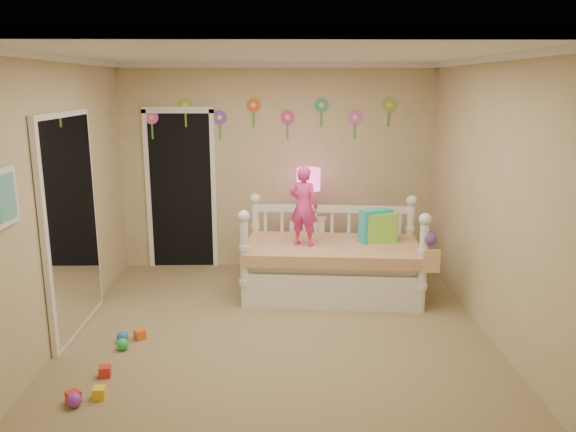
{
  "coord_description": "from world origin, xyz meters",
  "views": [
    {
      "loc": [
        0.0,
        -4.9,
        2.34
      ],
      "look_at": [
        0.1,
        0.6,
        1.05
      ],
      "focal_mm": 35.07,
      "sensor_mm": 36.0,
      "label": 1
    }
  ],
  "objects_px": {
    "nightstand": "(308,246)",
    "child": "(304,206)",
    "table_lamp": "(309,186)",
    "daybed": "(332,249)"
  },
  "relations": [
    {
      "from": "nightstand",
      "to": "child",
      "type": "bearing_deg",
      "value": -88.63
    },
    {
      "from": "child",
      "to": "table_lamp",
      "type": "relative_size",
      "value": 1.39
    },
    {
      "from": "child",
      "to": "nightstand",
      "type": "distance_m",
      "value": 1.03
    },
    {
      "from": "daybed",
      "to": "table_lamp",
      "type": "bearing_deg",
      "value": 113.03
    },
    {
      "from": "table_lamp",
      "to": "child",
      "type": "bearing_deg",
      "value": -96.87
    },
    {
      "from": "daybed",
      "to": "nightstand",
      "type": "relative_size",
      "value": 2.8
    },
    {
      "from": "child",
      "to": "table_lamp",
      "type": "xyz_separation_m",
      "value": [
        0.09,
        0.76,
        0.09
      ]
    },
    {
      "from": "daybed",
      "to": "nightstand",
      "type": "distance_m",
      "value": 0.78
    },
    {
      "from": "daybed",
      "to": "child",
      "type": "relative_size",
      "value": 2.24
    },
    {
      "from": "child",
      "to": "nightstand",
      "type": "height_order",
      "value": "child"
    }
  ]
}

